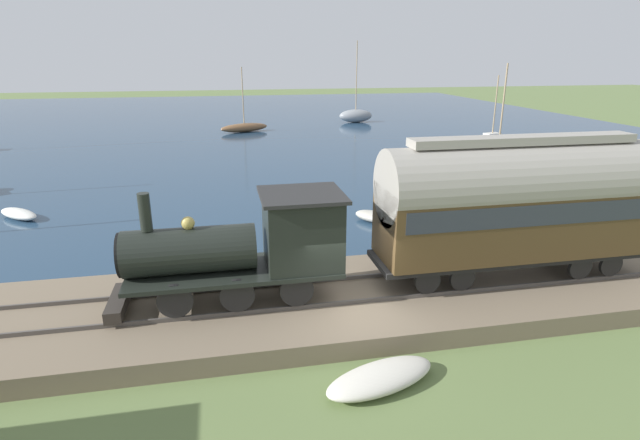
{
  "coord_description": "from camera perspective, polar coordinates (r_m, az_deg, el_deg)",
  "views": [
    {
      "loc": [
        -12.06,
        3.27,
        7.24
      ],
      "look_at": [
        3.72,
        0.09,
        1.89
      ],
      "focal_mm": 28.0,
      "sensor_mm": 36.0,
      "label": 1
    }
  ],
  "objects": [
    {
      "name": "ground_plane",
      "position": [
        14.44,
        3.34,
        -11.74
      ],
      "size": [
        200.0,
        200.0,
        0.0
      ],
      "primitive_type": "plane",
      "color": "#607542"
    },
    {
      "name": "sailboat_blue",
      "position": [
        42.65,
        19.0,
        8.33
      ],
      "size": [
        2.22,
        4.39,
        5.73
      ],
      "rotation": [
        0.0,
        0.0,
        0.23
      ],
      "color": "#335199",
      "rests_on": "harbor_water"
    },
    {
      "name": "harbor_water",
      "position": [
        56.47,
        -8.12,
        10.85
      ],
      "size": [
        80.0,
        80.0,
        0.01
      ],
      "color": "navy",
      "rests_on": "ground"
    },
    {
      "name": "passenger_coach",
      "position": [
        16.11,
        21.5,
        2.05
      ],
      "size": [
        2.25,
        8.64,
        4.34
      ],
      "color": "black",
      "rests_on": "rail_embankment"
    },
    {
      "name": "rowboat_mid_harbor",
      "position": [
        26.99,
        -31.19,
        0.61
      ],
      "size": [
        2.31,
        2.43,
        0.44
      ],
      "rotation": [
        0.0,
        0.0,
        -0.74
      ],
      "color": "silver",
      "rests_on": "harbor_water"
    },
    {
      "name": "sailboat_gray",
      "position": [
        57.14,
        4.1,
        11.82
      ],
      "size": [
        1.79,
        3.79,
        8.66
      ],
      "rotation": [
        0.0,
        0.0,
        0.02
      ],
      "color": "gray",
      "rests_on": "harbor_water"
    },
    {
      "name": "beached_dinghy",
      "position": [
        12.03,
        6.96,
        -17.47
      ],
      "size": [
        1.88,
        3.0,
        0.44
      ],
      "color": "beige",
      "rests_on": "ground"
    },
    {
      "name": "rowboat_far_out",
      "position": [
        22.77,
        6.16,
        0.39
      ],
      "size": [
        2.08,
        1.92,
        0.48
      ],
      "rotation": [
        0.0,
        0.0,
        -0.9
      ],
      "color": "#B7B2A3",
      "rests_on": "harbor_water"
    },
    {
      "name": "rail_embankment",
      "position": [
        15.06,
        2.49,
        -9.16
      ],
      "size": [
        5.33,
        56.0,
        0.68
      ],
      "color": "#756651",
      "rests_on": "ground"
    },
    {
      "name": "sailboat_brown",
      "position": [
        50.24,
        -8.65,
        10.43
      ],
      "size": [
        2.95,
        5.03,
        6.11
      ],
      "rotation": [
        0.0,
        0.0,
        0.37
      ],
      "color": "brown",
      "rests_on": "harbor_water"
    },
    {
      "name": "sailboat_red",
      "position": [
        32.48,
        19.5,
        5.88
      ],
      "size": [
        2.46,
        4.94,
        6.76
      ],
      "rotation": [
        0.0,
        0.0,
        0.3
      ],
      "color": "#B72D23",
      "rests_on": "harbor_water"
    },
    {
      "name": "steam_locomotive",
      "position": [
        13.87,
        -7.84,
        -2.58
      ],
      "size": [
        2.17,
        6.42,
        3.2
      ],
      "color": "black",
      "rests_on": "rail_embankment"
    }
  ]
}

